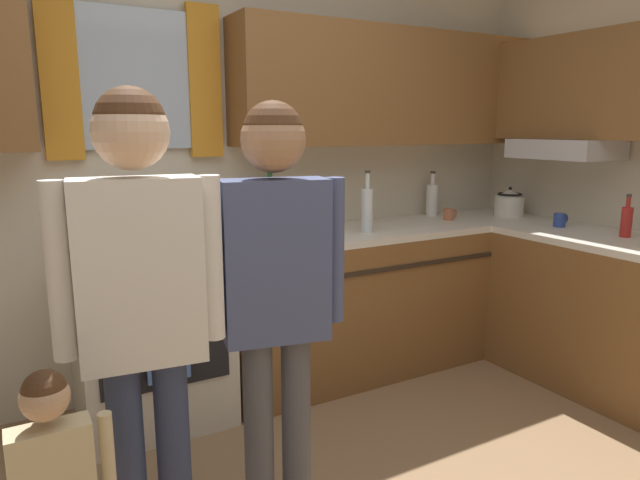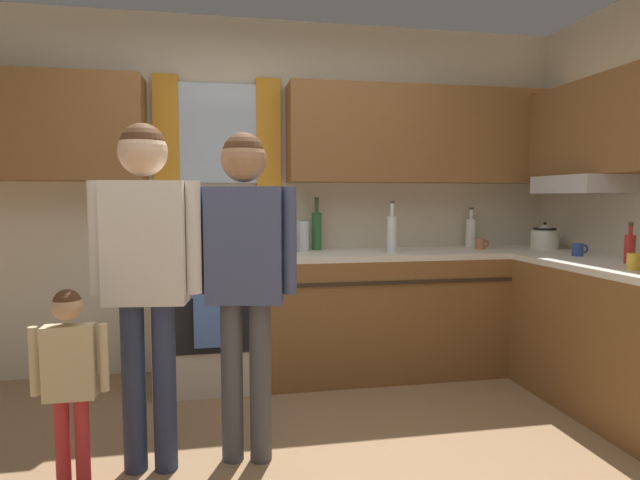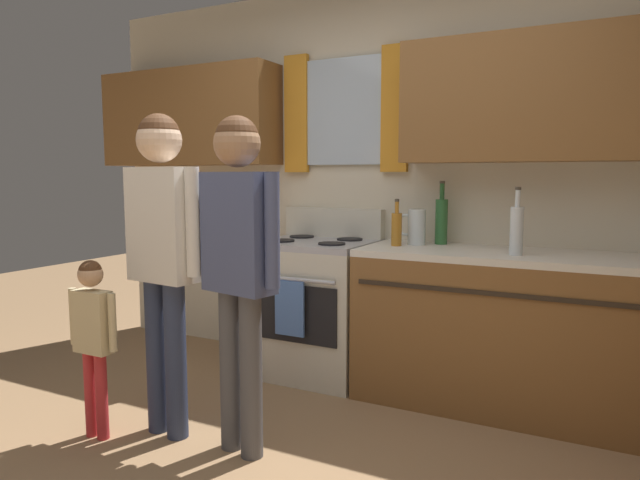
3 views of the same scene
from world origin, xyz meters
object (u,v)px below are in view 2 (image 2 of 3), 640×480
Objects in this scene: cup_terracotta at (481,244)px; water_pitcher at (301,236)px; bottle_sauce_red at (630,248)px; mug_mustard_yellow at (635,262)px; stovetop_kettle at (545,237)px; bottle_oil_amber at (291,238)px; bottle_milk_white at (471,232)px; bottle_tall_clear at (392,233)px; bottle_wine_green at (317,230)px; small_child at (70,370)px; mug_cobalt_blue at (578,250)px; adult_holding_child at (146,256)px; stove_oven at (211,317)px; adult_in_plaid at (245,257)px.

water_pitcher reaches higher than cup_terracotta.
bottle_sauce_red is 0.31m from mug_mustard_yellow.
bottle_sauce_red is at bearing -91.84° from stovetop_kettle.
bottle_milk_white is at bearing 8.52° from bottle_oil_amber.
bottle_tall_clear is 0.66m from water_pitcher.
bottle_wine_green is 1.26× the size of bottle_milk_white.
bottle_wine_green is 2.09m from small_child.
bottle_sauce_red is 0.88m from stovetop_kettle.
bottle_milk_white is 3.05m from small_child.
mug_cobalt_blue is at bearing -20.67° from bottle_tall_clear.
small_child is (-0.29, -0.20, -0.45)m from adult_holding_child.
adult_holding_child is at bearing -175.90° from bottle_sauce_red.
stove_oven is 5.00× the size of water_pitcher.
cup_terracotta is (1.45, 0.02, -0.07)m from bottle_oil_amber.
small_child is at bearing -112.48° from stove_oven.
bottle_wine_green is 1.79× the size of water_pitcher.
stove_oven is at bearing 67.52° from small_child.
adult_holding_child is 1.02× the size of adult_in_plaid.
bottle_oil_amber reaches higher than water_pitcher.
bottle_wine_green is 0.25× the size of adult_in_plaid.
mug_mustard_yellow is 2.55m from adult_holding_child.
bottle_oil_amber is at bearing -171.48° from bottle_milk_white.
bottle_tall_clear reaches higher than stovetop_kettle.
bottle_oil_amber is 0.18× the size of adult_holding_child.
bottle_oil_amber is at bearing 164.26° from mug_cobalt_blue.
bottle_sauce_red is 3.08m from small_child.
adult_holding_child is 1.78× the size of small_child.
mug_mustard_yellow is 2.10m from adult_in_plaid.
mug_mustard_yellow is at bearing -42.89° from bottle_wine_green.
bottle_sauce_red is 2.04× the size of mug_mustard_yellow.
stove_oven is 10.11× the size of cup_terracotta.
bottle_oil_amber is 2.63× the size of cup_terracotta.
bottle_sauce_red is at bearing -85.47° from mug_cobalt_blue.
stovetop_kettle is at bearing -1.86° from bottle_oil_amber.
stovetop_kettle reaches higher than cup_terracotta.
bottle_milk_white is at bearing 4.45° from water_pitcher.
cup_terracotta is 0.69m from mug_cobalt_blue.
mug_cobalt_blue is 0.13× the size of small_child.
mug_mustard_yellow is at bearing -77.31° from cup_terracotta.
water_pitcher is (-1.39, -0.11, -0.01)m from bottle_milk_white.
cup_terracotta is at bearing 127.78° from mug_cobalt_blue.
mug_cobalt_blue is (1.65, -0.74, -0.11)m from bottle_wine_green.
stove_oven is 1.40m from bottle_tall_clear.
adult_holding_child is at bearing -126.07° from bottle_oil_amber.
bottle_wine_green is 1.74m from stovetop_kettle.
adult_in_plaid is at bearing -155.32° from stovetop_kettle.
bottle_tall_clear reaches higher than mug_mustard_yellow.
water_pitcher is 0.14× the size of adult_in_plaid.
bottle_wine_green is at bearing 49.03° from small_child.
stovetop_kettle is at bearing 1.25° from bottle_tall_clear.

